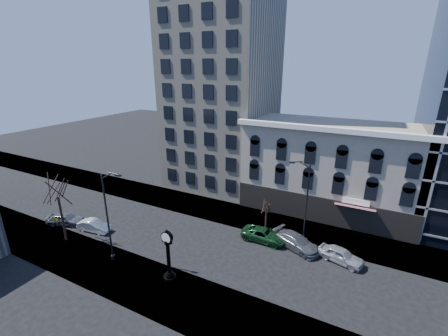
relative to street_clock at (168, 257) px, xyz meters
The scene contains 16 objects.
ground 7.16m from the street_clock, 104.49° to the left, with size 160.00×160.00×0.00m, color black.
sidewalk_far 14.80m from the street_clock, 96.61° to the left, with size 160.00×6.00×0.12m, color gray.
sidewalk_near 3.32m from the street_clock, 138.18° to the right, with size 160.00×6.00×0.12m, color gray.
cream_tower 31.43m from the street_clock, 107.07° to the left, with size 15.90×15.40×42.50m.
victorian_row 24.90m from the street_clock, 65.25° to the left, with size 22.60×11.19×12.50m.
street_clock is the anchor object (origin of this frame).
street_lamp_near 8.16m from the street_clock, behind, with size 2.54×0.68×9.87m.
street_lamp_far 15.91m from the street_clock, 54.00° to the left, with size 2.39×1.11×9.64m.
bare_tree_near 15.29m from the street_clock, behind, with size 5.09×5.09×8.74m.
bare_tree_far 14.12m from the street_clock, 70.40° to the left, with size 2.41×2.41×4.14m.
warning_sign 17.23m from the street_clock, behind, with size 0.63×0.27×2.03m.
car_near_a 18.30m from the street_clock, behind, with size 1.83×4.56×1.55m, color #595B60.
car_near_b 13.96m from the street_clock, 167.80° to the left, with size 1.46×4.19×1.38m, color silver.
car_far_a 11.94m from the street_clock, 61.83° to the left, with size 2.42×5.26×1.46m, color #143F1E.
car_far_b 14.16m from the street_clock, 48.94° to the left, with size 2.21×5.43×1.58m, color #595B60.
car_far_c 17.39m from the street_clock, 36.45° to the left, with size 1.81×4.49×1.53m, color #A5A8AD.
Camera 1 is at (16.87, -24.82, 19.19)m, focal length 24.00 mm.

